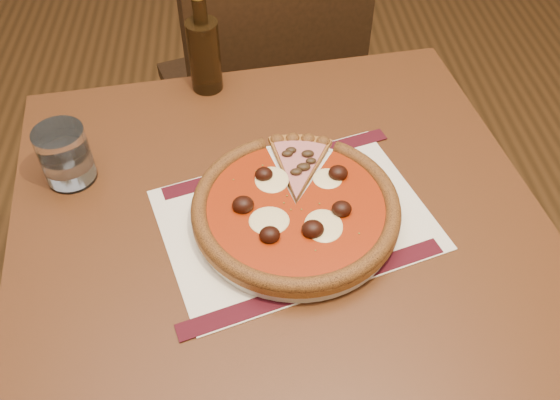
# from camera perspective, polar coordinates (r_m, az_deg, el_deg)

# --- Properties ---
(table) EXTENTS (0.89, 0.89, 0.75)m
(table) POSITION_cam_1_polar(r_m,az_deg,el_deg) (0.97, 0.09, -6.16)
(table) COLOR #562714
(table) RESTS_ON ground
(chair_far) EXTENTS (0.54, 0.54, 0.90)m
(chair_far) POSITION_cam_1_polar(r_m,az_deg,el_deg) (1.53, -1.46, 10.73)
(chair_far) COLOR black
(chair_far) RESTS_ON ground
(placemat) EXTENTS (0.46, 0.38, 0.00)m
(placemat) POSITION_cam_1_polar(r_m,az_deg,el_deg) (0.89, 1.50, -1.87)
(placemat) COLOR white
(placemat) RESTS_ON table
(plate) EXTENTS (0.30, 0.30, 0.02)m
(plate) POSITION_cam_1_polar(r_m,az_deg,el_deg) (0.89, 1.51, -1.44)
(plate) COLOR white
(plate) RESTS_ON placemat
(pizza) EXTENTS (0.31, 0.31, 0.04)m
(pizza) POSITION_cam_1_polar(r_m,az_deg,el_deg) (0.87, 1.53, -0.59)
(pizza) COLOR #A96728
(pizza) RESTS_ON plate
(ham_slice) EXTENTS (0.10, 0.15, 0.02)m
(ham_slice) POSITION_cam_1_polar(r_m,az_deg,el_deg) (0.93, 2.29, 3.28)
(ham_slice) COLOR #A96728
(ham_slice) RESTS_ON plate
(water_glass) EXTENTS (0.10, 0.10, 0.10)m
(water_glass) POSITION_cam_1_polar(r_m,az_deg,el_deg) (0.98, -19.97, 4.07)
(water_glass) COLOR white
(water_glass) RESTS_ON table
(bottle) EXTENTS (0.06, 0.06, 0.19)m
(bottle) POSITION_cam_1_polar(r_m,az_deg,el_deg) (1.10, -7.31, 13.93)
(bottle) COLOR black
(bottle) RESTS_ON table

